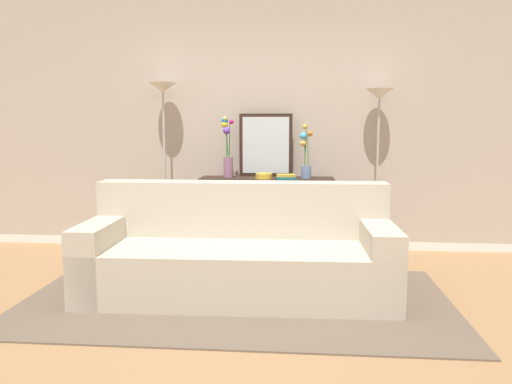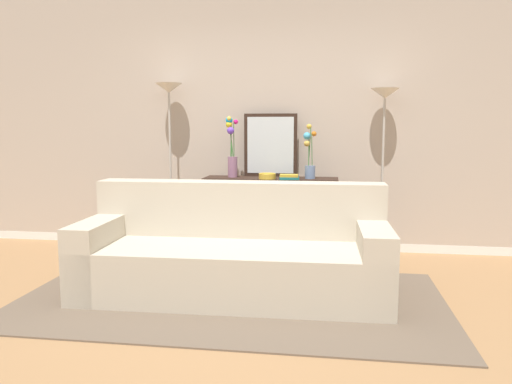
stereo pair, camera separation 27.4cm
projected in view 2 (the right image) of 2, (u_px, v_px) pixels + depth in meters
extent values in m
cube|color=#9E754C|center=(230.00, 318.00, 3.58)|extent=(16.00, 16.00, 0.02)
cube|color=white|center=(267.00, 242.00, 5.67)|extent=(12.00, 0.15, 0.09)
cube|color=#B7A899|center=(268.00, 109.00, 5.48)|extent=(12.00, 0.14, 2.87)
cube|color=brown|center=(231.00, 299.00, 3.92)|extent=(3.28, 1.78, 0.01)
cube|color=#BCB29E|center=(233.00, 270.00, 3.99)|extent=(2.43, 0.98, 0.42)
cube|color=#BCB29E|center=(240.00, 209.00, 4.26)|extent=(2.42, 0.31, 0.46)
cube|color=#BCB29E|center=(102.00, 255.00, 4.11)|extent=(0.26, 0.93, 0.60)
cube|color=#BCB29E|center=(373.00, 264.00, 3.84)|extent=(0.26, 0.93, 0.60)
cube|color=black|center=(271.00, 179.00, 5.22)|extent=(1.38, 0.36, 0.03)
cube|color=black|center=(271.00, 241.00, 5.30)|extent=(1.27, 0.31, 0.01)
cube|color=black|center=(205.00, 219.00, 5.21)|extent=(0.05, 0.05, 0.78)
cube|color=black|center=(335.00, 222.00, 5.02)|extent=(0.05, 0.05, 0.78)
cube|color=black|center=(212.00, 213.00, 5.52)|extent=(0.05, 0.05, 0.78)
cube|color=black|center=(335.00, 217.00, 5.33)|extent=(0.05, 0.05, 0.78)
cylinder|color=#B7B2A8|center=(172.00, 248.00, 5.54)|extent=(0.26, 0.26, 0.02)
cylinder|color=#B7B2A8|center=(171.00, 172.00, 5.43)|extent=(0.02, 0.02, 1.67)
cone|color=silver|center=(169.00, 88.00, 5.31)|extent=(0.28, 0.28, 0.10)
cylinder|color=#B7B2A8|center=(380.00, 256.00, 5.21)|extent=(0.26, 0.26, 0.02)
cylinder|color=#B7B2A8|center=(382.00, 178.00, 5.11)|extent=(0.02, 0.02, 1.59)
cone|color=silver|center=(385.00, 93.00, 5.00)|extent=(0.28, 0.28, 0.10)
cube|color=black|center=(270.00, 145.00, 5.32)|extent=(0.56, 0.02, 0.66)
cube|color=silver|center=(270.00, 145.00, 5.31)|extent=(0.49, 0.01, 0.59)
cylinder|color=gray|center=(233.00, 167.00, 5.27)|extent=(0.10, 0.10, 0.22)
cylinder|color=#3D7538|center=(232.00, 144.00, 5.22)|extent=(0.04, 0.02, 0.27)
sphere|color=#7042D2|center=(231.00, 131.00, 5.19)|extent=(0.07, 0.07, 0.07)
cylinder|color=#3D7538|center=(234.00, 139.00, 5.23)|extent=(0.01, 0.05, 0.36)
sphere|color=#D51973|center=(236.00, 122.00, 5.21)|extent=(0.05, 0.05, 0.05)
cylinder|color=#3D7538|center=(231.00, 138.00, 5.24)|extent=(0.01, 0.03, 0.38)
sphere|color=#17A9E7|center=(229.00, 120.00, 5.22)|extent=(0.07, 0.07, 0.07)
cylinder|color=#3D7538|center=(231.00, 141.00, 5.24)|extent=(0.01, 0.02, 0.33)
sphere|color=gold|center=(229.00, 125.00, 5.22)|extent=(0.07, 0.07, 0.07)
cylinder|color=#3D7538|center=(231.00, 138.00, 5.22)|extent=(0.03, 0.04, 0.39)
sphere|color=#D8CA46|center=(229.00, 118.00, 5.19)|extent=(0.05, 0.05, 0.05)
cylinder|color=#6B84AD|center=(310.00, 172.00, 5.13)|extent=(0.11, 0.11, 0.13)
cylinder|color=#3D7538|center=(310.00, 146.00, 5.11)|extent=(0.03, 0.02, 0.39)
sphere|color=gold|center=(309.00, 127.00, 5.10)|extent=(0.05, 0.05, 0.05)
cylinder|color=#3D7538|center=(312.00, 150.00, 5.09)|extent=(0.02, 0.04, 0.32)
sphere|color=#C06A1B|center=(314.00, 134.00, 5.06)|extent=(0.05, 0.05, 0.05)
cylinder|color=#3D7538|center=(309.00, 151.00, 5.10)|extent=(0.01, 0.02, 0.30)
sphere|color=#47A8D2|center=(307.00, 136.00, 5.08)|extent=(0.07, 0.07, 0.07)
cylinder|color=#3D7538|center=(309.00, 155.00, 5.11)|extent=(0.01, 0.04, 0.22)
sphere|color=gold|center=(307.00, 143.00, 5.09)|extent=(0.06, 0.06, 0.06)
cylinder|color=gold|center=(267.00, 177.00, 5.10)|extent=(0.17, 0.17, 0.05)
torus|color=gold|center=(267.00, 174.00, 5.10)|extent=(0.17, 0.17, 0.01)
cube|color=#1E7075|center=(289.00, 178.00, 5.06)|extent=(0.21, 0.16, 0.03)
cube|color=gold|center=(289.00, 176.00, 5.06)|extent=(0.19, 0.15, 0.02)
cube|color=#1E7075|center=(220.00, 248.00, 5.39)|extent=(0.03, 0.18, 0.10)
cube|color=maroon|center=(224.00, 247.00, 5.39)|extent=(0.05, 0.13, 0.12)
cube|color=#236033|center=(228.00, 247.00, 5.38)|extent=(0.05, 0.13, 0.12)
cube|color=#BC3328|center=(233.00, 248.00, 5.37)|extent=(0.04, 0.14, 0.11)
cube|color=#6B3360|center=(237.00, 248.00, 5.37)|extent=(0.05, 0.18, 0.10)
cube|color=navy|center=(242.00, 249.00, 5.36)|extent=(0.05, 0.17, 0.10)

